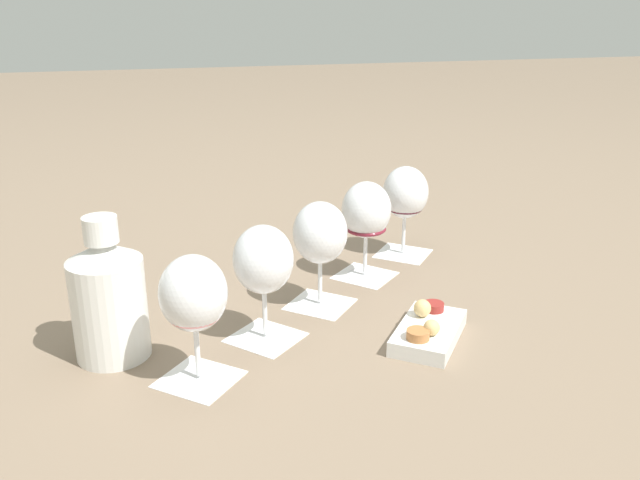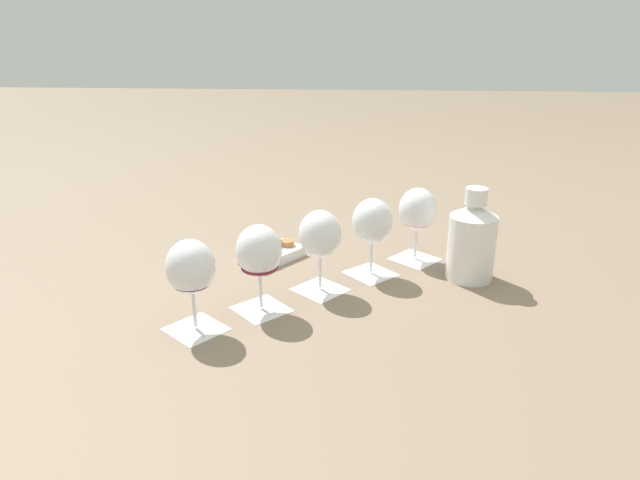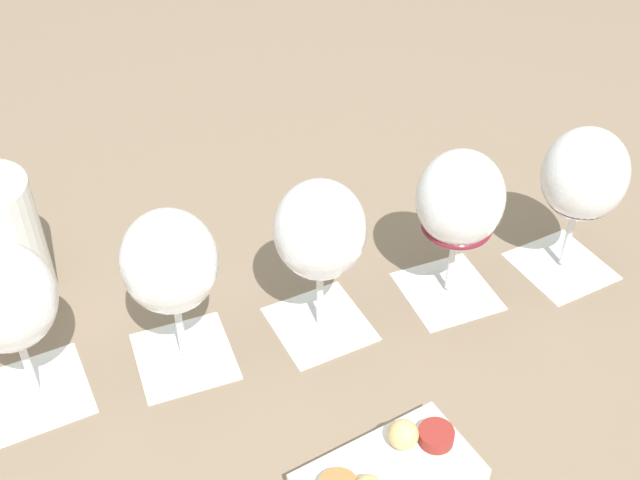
% 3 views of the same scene
% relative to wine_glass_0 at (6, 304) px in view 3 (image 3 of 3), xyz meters
% --- Properties ---
extents(ground_plane, '(8.00, 8.00, 0.00)m').
position_rel_wine_glass_0_xyz_m(ground_plane, '(0.22, 0.19, -0.12)').
color(ground_plane, '#7F6B56').
extents(tasting_card_0, '(0.14, 0.14, 0.00)m').
position_rel_wine_glass_0_xyz_m(tasting_card_0, '(0.00, 0.00, -0.12)').
color(tasting_card_0, white).
rests_on(tasting_card_0, ground_plane).
extents(tasting_card_1, '(0.14, 0.14, 0.00)m').
position_rel_wine_glass_0_xyz_m(tasting_card_1, '(0.11, 0.09, -0.12)').
color(tasting_card_1, white).
rests_on(tasting_card_1, ground_plane).
extents(tasting_card_2, '(0.14, 0.14, 0.00)m').
position_rel_wine_glass_0_xyz_m(tasting_card_2, '(0.21, 0.18, -0.12)').
color(tasting_card_2, white).
rests_on(tasting_card_2, ground_plane).
extents(tasting_card_3, '(0.14, 0.14, 0.00)m').
position_rel_wine_glass_0_xyz_m(tasting_card_3, '(0.33, 0.28, -0.12)').
color(tasting_card_3, white).
rests_on(tasting_card_3, ground_plane).
extents(tasting_card_4, '(0.14, 0.13, 0.00)m').
position_rel_wine_glass_0_xyz_m(tasting_card_4, '(0.44, 0.37, -0.12)').
color(tasting_card_4, white).
rests_on(tasting_card_4, ground_plane).
extents(wine_glass_0, '(0.09, 0.09, 0.18)m').
position_rel_wine_glass_0_xyz_m(wine_glass_0, '(0.00, 0.00, 0.00)').
color(wine_glass_0, white).
rests_on(wine_glass_0, tasting_card_0).
extents(wine_glass_1, '(0.09, 0.09, 0.18)m').
position_rel_wine_glass_0_xyz_m(wine_glass_1, '(0.11, 0.09, 0.00)').
color(wine_glass_1, white).
rests_on(wine_glass_1, tasting_card_1).
extents(wine_glass_2, '(0.09, 0.09, 0.18)m').
position_rel_wine_glass_0_xyz_m(wine_glass_2, '(0.21, 0.18, 0.00)').
color(wine_glass_2, white).
rests_on(wine_glass_2, tasting_card_2).
extents(wine_glass_3, '(0.09, 0.09, 0.18)m').
position_rel_wine_glass_0_xyz_m(wine_glass_3, '(0.33, 0.28, 0.00)').
color(wine_glass_3, white).
rests_on(wine_glass_3, tasting_card_3).
extents(wine_glass_4, '(0.09, 0.09, 0.18)m').
position_rel_wine_glass_0_xyz_m(wine_glass_4, '(0.44, 0.37, -0.00)').
color(wine_glass_4, white).
rests_on(wine_glass_4, tasting_card_4).
extents(snack_dish, '(0.16, 0.17, 0.05)m').
position_rel_wine_glass_0_xyz_m(snack_dish, '(0.35, 0.03, -0.10)').
color(snack_dish, white).
rests_on(snack_dish, ground_plane).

